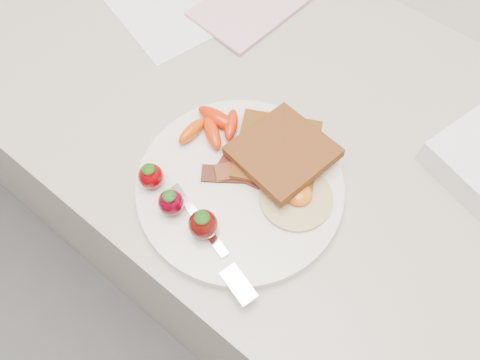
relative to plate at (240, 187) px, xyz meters
The scene contains 10 objects.
counter 0.48m from the plate, 90.72° to the left, with size 2.00×0.60×0.90m, color gray.
plate is the anchor object (origin of this frame).
toast_lower 0.07m from the plate, 81.89° to the left, with size 0.11×0.11×0.01m, color #442705.
toast_upper 0.07m from the plate, 71.70° to the left, with size 0.11×0.11×0.01m, color #361906.
fried_egg 0.08m from the plate, 22.42° to the left, with size 0.12×0.12×0.02m.
bacon_strips 0.02m from the plate, 93.14° to the left, with size 0.11×0.10×0.01m.
baby_carrots 0.09m from the plate, 151.92° to the left, with size 0.07×0.09×0.02m.
strawberries 0.09m from the plate, 115.48° to the right, with size 0.13×0.04×0.04m.
fork 0.09m from the plate, 68.98° to the right, with size 0.17×0.07×0.00m.
notepad 0.34m from the plate, 125.73° to the left, with size 0.13×0.18×0.01m, color #D99CB1.
Camera 1 is at (0.18, 1.34, 1.45)m, focal length 35.00 mm.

